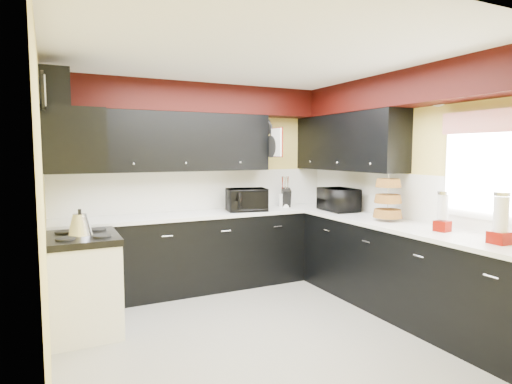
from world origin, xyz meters
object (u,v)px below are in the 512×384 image
Objects in this scene: toaster_oven at (247,200)px; utensil_crock at (285,200)px; kettle at (80,224)px; microwave at (339,200)px; knife_block at (286,198)px.

toaster_oven reaches higher than utensil_crock.
utensil_crock is at bearing 16.55° from kettle.
microwave is 0.76m from utensil_crock.
toaster_oven reaches higher than kettle.
toaster_oven is 1.16m from microwave.
utensil_crock is 2.73m from kettle.
microwave is 2.80× the size of utensil_crock.
utensil_crock is 0.04m from knife_block.
toaster_oven is 0.63m from knife_block.
kettle is (-2.62, -0.75, -0.05)m from knife_block.
knife_block is at bearing 20.03° from toaster_oven.
kettle is (-3.04, -0.15, -0.07)m from microwave.
utensil_crock is (0.62, 0.11, -0.05)m from toaster_oven.
microwave is 2.38× the size of kettle.
toaster_oven is at bearing 18.38° from kettle.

